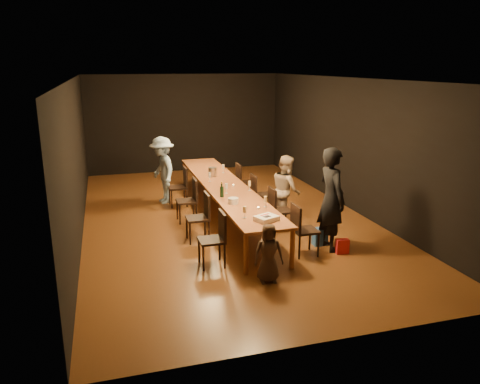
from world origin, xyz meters
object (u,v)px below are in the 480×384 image
object	(u,v)px
chair_right_2	(262,195)
birthday_cake	(266,218)
chair_right_3	(246,182)
woman_birthday	(331,199)
chair_left_3	(178,187)
man_blue	(163,170)
plate_stack	(233,201)
table	(225,187)
woman_tan	(286,190)
champagne_bottle	(222,189)
chair_right_0	(305,230)
child	(269,253)
chair_left_2	(186,201)
chair_left_0	(211,239)
ice_bucket	(213,172)
chair_right_1	(281,210)
chair_left_1	(197,218)

from	to	relation	value
chair_right_2	birthday_cake	bearing A→B (deg)	-17.15
chair_right_3	woman_birthday	size ratio (longest dim) A/B	0.49
chair_right_3	chair_left_3	size ratio (longest dim) A/B	1.00
man_blue	plate_stack	size ratio (longest dim) A/B	8.14
table	man_blue	xyz separation A→B (m)	(-1.15, 1.57, 0.11)
woman_tan	champagne_bottle	bearing A→B (deg)	101.35
plate_stack	chair_right_0	bearing A→B (deg)	-43.09
chair_left_3	birthday_cake	xyz separation A→B (m)	(0.92, -3.72, 0.33)
man_blue	plate_stack	bearing A→B (deg)	7.31
chair_right_0	woman_tan	distance (m)	1.73
child	birthday_cake	bearing A→B (deg)	82.25
chair_right_0	chair_left_2	xyz separation A→B (m)	(-1.70, 2.40, 0.00)
champagne_bottle	chair_right_2	bearing A→B (deg)	38.37
woman_tan	chair_right_3	bearing A→B (deg)	13.03
champagne_bottle	chair_left_0	bearing A→B (deg)	-110.49
man_blue	child	distance (m)	4.91
plate_stack	child	bearing A→B (deg)	-87.88
chair_right_3	plate_stack	distance (m)	2.84
chair_left_3	ice_bucket	size ratio (longest dim) A/B	4.48
man_blue	champagne_bottle	world-z (taller)	man_blue
woman_tan	birthday_cake	world-z (taller)	woman_tan
chair_right_1	child	distance (m)	2.25
table	chair_right_1	distance (m)	1.49
chair_left_3	woman_tan	world-z (taller)	woman_tan
chair_left_1	child	bearing A→B (deg)	-160.51
table	chair_right_1	size ratio (longest dim) A/B	6.45
table	chair_right_2	world-z (taller)	chair_right_2
chair_left_0	ice_bucket	distance (m)	3.39
plate_stack	woman_tan	bearing A→B (deg)	27.28
woman_tan	ice_bucket	distance (m)	2.01
man_blue	birthday_cake	size ratio (longest dim) A/B	3.67
chair_right_0	chair_left_2	size ratio (longest dim) A/B	1.00
table	chair_right_3	world-z (taller)	chair_right_3
child	chair_right_0	bearing A→B (deg)	48.50
table	chair_left_0	size ratio (longest dim) A/B	6.45
woman_tan	birthday_cake	size ratio (longest dim) A/B	3.34
table	chair_right_0	distance (m)	2.56
man_blue	ice_bucket	distance (m)	1.28
chair_left_0	chair_left_2	size ratio (longest dim) A/B	1.00
table	champagne_bottle	world-z (taller)	champagne_bottle
chair_right_0	plate_stack	size ratio (longest dim) A/B	4.66
chair_left_0	woman_tan	bearing A→B (deg)	-49.99
chair_right_0	chair_right_2	xyz separation A→B (m)	(0.00, 2.40, 0.00)
table	child	world-z (taller)	child
chair_right_3	child	size ratio (longest dim) A/B	0.99
chair_right_1	chair_right_3	xyz separation A→B (m)	(0.00, 2.40, 0.00)
chair_left_3	ice_bucket	distance (m)	0.93
man_blue	champagne_bottle	distance (m)	2.62
chair_left_0	birthday_cake	size ratio (longest dim) A/B	2.10
chair_left_3	chair_right_0	bearing A→B (deg)	-154.72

